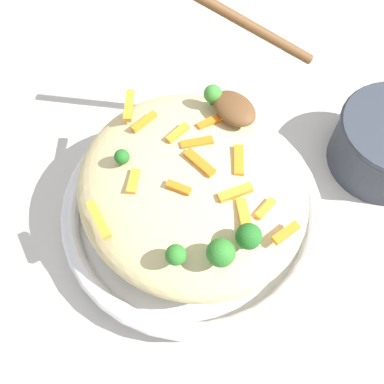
% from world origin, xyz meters
% --- Properties ---
extents(ground_plane, '(2.40, 2.40, 0.00)m').
position_xyz_m(ground_plane, '(0.00, 0.00, 0.00)').
color(ground_plane, beige).
extents(serving_bowl, '(0.32, 0.32, 0.05)m').
position_xyz_m(serving_bowl, '(0.00, 0.00, 0.03)').
color(serving_bowl, silver).
rests_on(serving_bowl, ground_plane).
extents(pasta_mound, '(0.27, 0.25, 0.08)m').
position_xyz_m(pasta_mound, '(0.00, 0.00, 0.09)').
color(pasta_mound, '#DBC689').
rests_on(pasta_mound, serving_bowl).
extents(carrot_piece_0, '(0.02, 0.04, 0.01)m').
position_xyz_m(carrot_piece_0, '(0.05, 0.02, 0.13)').
color(carrot_piece_0, orange).
rests_on(carrot_piece_0, pasta_mound).
extents(carrot_piece_1, '(0.04, 0.04, 0.01)m').
position_xyz_m(carrot_piece_1, '(-0.12, 0.00, 0.12)').
color(carrot_piece_1, orange).
rests_on(carrot_piece_1, pasta_mound).
extents(carrot_piece_2, '(0.04, 0.01, 0.01)m').
position_xyz_m(carrot_piece_2, '(-0.00, 0.01, 0.13)').
color(carrot_piece_2, orange).
rests_on(carrot_piece_2, pasta_mound).
extents(carrot_piece_3, '(0.03, 0.02, 0.01)m').
position_xyz_m(carrot_piece_3, '(0.01, -0.03, 0.13)').
color(carrot_piece_3, orange).
rests_on(carrot_piece_3, pasta_mound).
extents(carrot_piece_4, '(0.01, 0.03, 0.01)m').
position_xyz_m(carrot_piece_4, '(-0.09, 0.00, 0.12)').
color(carrot_piece_4, orange).
rests_on(carrot_piece_4, pasta_mound).
extents(carrot_piece_5, '(0.01, 0.03, 0.01)m').
position_xyz_m(carrot_piece_5, '(0.08, 0.03, 0.12)').
color(carrot_piece_5, orange).
rests_on(carrot_piece_5, pasta_mound).
extents(carrot_piece_6, '(0.01, 0.03, 0.01)m').
position_xyz_m(carrot_piece_6, '(0.11, 0.03, 0.12)').
color(carrot_piece_6, orange).
rests_on(carrot_piece_6, pasta_mound).
extents(carrot_piece_7, '(0.01, 0.03, 0.01)m').
position_xyz_m(carrot_piece_7, '(-0.05, 0.02, 0.13)').
color(carrot_piece_7, orange).
rests_on(carrot_piece_7, pasta_mound).
extents(carrot_piece_8, '(0.03, 0.03, 0.01)m').
position_xyz_m(carrot_piece_8, '(0.02, 0.05, 0.12)').
color(carrot_piece_8, orange).
rests_on(carrot_piece_8, pasta_mound).
extents(carrot_piece_9, '(0.04, 0.03, 0.01)m').
position_xyz_m(carrot_piece_9, '(0.07, 0.01, 0.12)').
color(carrot_piece_9, orange).
rests_on(carrot_piece_9, pasta_mound).
extents(carrot_piece_10, '(0.04, 0.02, 0.01)m').
position_xyz_m(carrot_piece_10, '(-0.02, -0.11, 0.12)').
color(carrot_piece_10, orange).
rests_on(carrot_piece_10, pasta_mound).
extents(carrot_piece_11, '(0.03, 0.03, 0.01)m').
position_xyz_m(carrot_piece_11, '(-0.03, -0.06, 0.12)').
color(carrot_piece_11, orange).
rests_on(carrot_piece_11, pasta_mound).
extents(carrot_piece_12, '(0.01, 0.04, 0.01)m').
position_xyz_m(carrot_piece_12, '(-0.04, 0.06, 0.12)').
color(carrot_piece_12, orange).
rests_on(carrot_piece_12, pasta_mound).
extents(carrot_piece_13, '(0.02, 0.04, 0.01)m').
position_xyz_m(carrot_piece_13, '(-0.02, 0.03, 0.13)').
color(carrot_piece_13, orange).
rests_on(carrot_piece_13, pasta_mound).
extents(broccoli_floret_0, '(0.03, 0.03, 0.03)m').
position_xyz_m(broccoli_floret_0, '(0.10, -0.01, 0.14)').
color(broccoli_floret_0, '#205B1C').
rests_on(broccoli_floret_0, pasta_mound).
extents(broccoli_floret_1, '(0.02, 0.02, 0.02)m').
position_xyz_m(broccoli_floret_1, '(0.07, -0.07, 0.13)').
color(broccoli_floret_1, '#296820').
rests_on(broccoli_floret_1, pasta_mound).
extents(broccoli_floret_2, '(0.02, 0.02, 0.03)m').
position_xyz_m(broccoli_floret_2, '(-0.06, 0.08, 0.13)').
color(broccoli_floret_2, '#377928').
rests_on(broccoli_floret_2, pasta_mound).
extents(broccoli_floret_3, '(0.03, 0.03, 0.03)m').
position_xyz_m(broccoli_floret_3, '(0.09, -0.04, 0.14)').
color(broccoli_floret_3, '#296820').
rests_on(broccoli_floret_3, pasta_mound).
extents(broccoli_floret_4, '(0.02, 0.02, 0.02)m').
position_xyz_m(broccoli_floret_4, '(-0.06, -0.05, 0.13)').
color(broccoli_floret_4, '#205B1C').
rests_on(broccoli_floret_4, pasta_mound).
extents(serving_spoon, '(0.15, 0.15, 0.11)m').
position_xyz_m(serving_spoon, '(-0.05, 0.11, 0.15)').
color(serving_spoon, brown).
rests_on(serving_spoon, pasta_mound).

